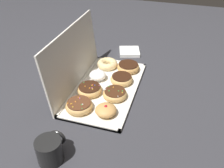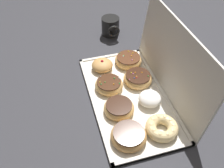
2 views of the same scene
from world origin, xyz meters
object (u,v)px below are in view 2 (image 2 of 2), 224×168
at_px(powdered_filled_donut_6, 150,99).
at_px(coffee_mug, 111,26).
at_px(sprinkle_donut_1, 109,85).
at_px(donut_box, 128,97).
at_px(chocolate_frosted_donut_2, 119,108).
at_px(jelly_filled_donut_0, 102,65).
at_px(sprinkle_donut_5, 138,78).
at_px(cruller_donut_7, 162,127).
at_px(chocolate_frosted_donut_3, 129,136).
at_px(sprinkle_donut_4, 128,60).

distance_m(powdered_filled_donut_6, coffee_mug, 0.50).
distance_m(sprinkle_donut_1, coffee_mug, 0.40).
height_order(donut_box, chocolate_frosted_donut_2, chocolate_frosted_donut_2).
xyz_separation_m(jelly_filled_donut_0, powdered_filled_donut_6, (0.24, 0.12, 0.00)).
xyz_separation_m(donut_box, coffee_mug, (-0.45, 0.06, 0.04)).
relative_size(jelly_filled_donut_0, sprinkle_donut_1, 0.81).
relative_size(sprinkle_donut_5, cruller_donut_7, 1.05).
bearing_deg(powdered_filled_donut_6, chocolate_frosted_donut_2, -86.12).
distance_m(jelly_filled_donut_0, cruller_donut_7, 0.38).
bearing_deg(jelly_filled_donut_0, chocolate_frosted_donut_3, -0.76).
relative_size(chocolate_frosted_donut_3, coffee_mug, 1.09).
relative_size(jelly_filled_donut_0, sprinkle_donut_4, 0.77).
xyz_separation_m(sprinkle_donut_4, powdered_filled_donut_6, (0.24, 0.00, 0.00)).
bearing_deg(sprinkle_donut_1, jelly_filled_donut_0, 178.43).
bearing_deg(chocolate_frosted_donut_2, jelly_filled_donut_0, 179.82).
relative_size(donut_box, powdered_filled_donut_6, 6.32).
height_order(jelly_filled_donut_0, powdered_filled_donut_6, same).
bearing_deg(sprinkle_donut_4, donut_box, -18.78).
distance_m(chocolate_frosted_donut_3, powdered_filled_donut_6, 0.18).
relative_size(chocolate_frosted_donut_3, sprinkle_donut_4, 1.02).
bearing_deg(coffee_mug, jelly_filled_donut_0, -22.81).
relative_size(jelly_filled_donut_0, chocolate_frosted_donut_3, 0.76).
xyz_separation_m(jelly_filled_donut_0, sprinkle_donut_4, (-0.00, 0.12, -0.00)).
height_order(chocolate_frosted_donut_2, sprinkle_donut_4, sprinkle_donut_4).
xyz_separation_m(sprinkle_donut_5, cruller_donut_7, (0.25, -0.01, 0.00)).
bearing_deg(powdered_filled_donut_6, sprinkle_donut_4, -179.48).
distance_m(jelly_filled_donut_0, coffee_mug, 0.29).
height_order(jelly_filled_donut_0, chocolate_frosted_donut_3, jelly_filled_donut_0).
bearing_deg(donut_box, powdered_filled_donut_6, 49.70).
bearing_deg(cruller_donut_7, chocolate_frosted_donut_3, -90.08).
relative_size(chocolate_frosted_donut_2, sprinkle_donut_4, 0.94).
bearing_deg(chocolate_frosted_donut_3, sprinkle_donut_4, 161.51).
bearing_deg(cruller_donut_7, chocolate_frosted_donut_2, -136.94).
distance_m(donut_box, jelly_filled_donut_0, 0.19).
xyz_separation_m(sprinkle_donut_5, coffee_mug, (-0.38, -0.01, 0.02)).
height_order(chocolate_frosted_donut_3, powdered_filled_donut_6, powdered_filled_donut_6).
xyz_separation_m(chocolate_frosted_donut_3, sprinkle_donut_4, (-0.37, 0.12, -0.00)).
bearing_deg(sprinkle_donut_1, coffee_mug, 163.43).
distance_m(donut_box, cruller_donut_7, 0.20).
bearing_deg(powdered_filled_donut_6, sprinkle_donut_5, -178.68).
height_order(donut_box, chocolate_frosted_donut_3, chocolate_frosted_donut_3).
height_order(cruller_donut_7, coffee_mug, coffee_mug).
relative_size(cruller_donut_7, coffee_mug, 1.01).
relative_size(chocolate_frosted_donut_3, cruller_donut_7, 1.08).
xyz_separation_m(jelly_filled_donut_0, sprinkle_donut_1, (0.12, -0.00, -0.00)).
distance_m(donut_box, powdered_filled_donut_6, 0.09).
height_order(sprinkle_donut_4, coffee_mug, coffee_mug).
height_order(powdered_filled_donut_6, cruller_donut_7, powdered_filled_donut_6).
height_order(chocolate_frosted_donut_3, coffee_mug, coffee_mug).
height_order(jelly_filled_donut_0, sprinkle_donut_1, jelly_filled_donut_0).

